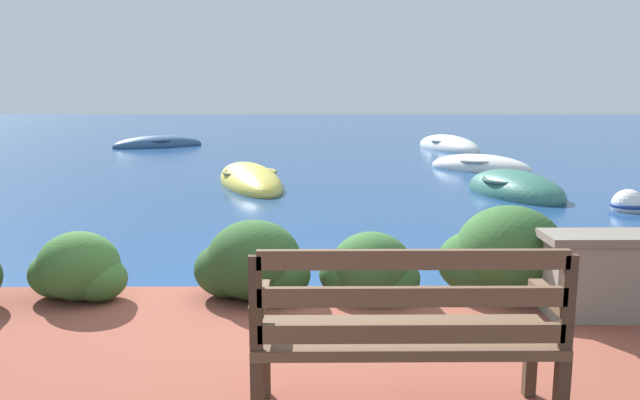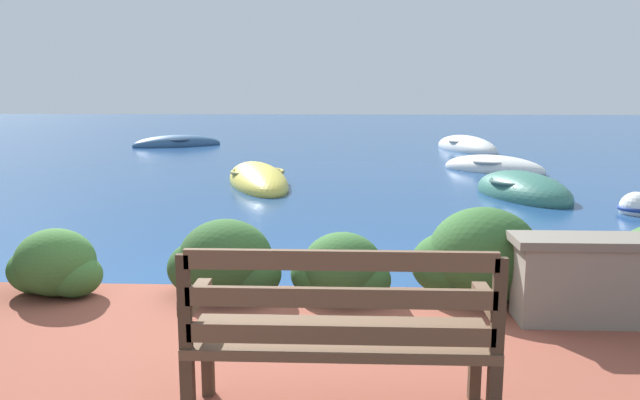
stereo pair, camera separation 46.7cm
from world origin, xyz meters
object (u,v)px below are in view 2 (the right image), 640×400
Objects in this scene: park_bench at (340,331)px; rowboat_outer at (466,148)px; rowboat_distant at (177,144)px; mooring_buoy at (636,208)px; rowboat_far at (494,169)px; rowboat_nearest at (523,193)px; rowboat_mid at (258,181)px.

rowboat_outer is (3.69, 16.26, -0.64)m from park_bench.
mooring_buoy is at bearing 104.06° from rowboat_distant.
rowboat_far reaches higher than mooring_buoy.
park_bench is at bearing -38.97° from rowboat_nearest.
park_bench reaches higher than rowboat_mid.
park_bench is at bearing 174.02° from rowboat_mid.
rowboat_mid is at bearing -122.31° from rowboat_nearest.
rowboat_outer is 9.77m from mooring_buoy.
rowboat_far is at bearing -20.36° from rowboat_outer.
rowboat_nearest is at bearing -20.88° from rowboat_outer.
mooring_buoy is at bearing 139.35° from rowboat_far.
park_bench is 11.88m from rowboat_far.
rowboat_far is (0.29, 3.40, -0.01)m from rowboat_nearest.
rowboat_nearest is 0.76× the size of rowboat_outer.
park_bench reaches higher than rowboat_nearest.
rowboat_mid reaches higher than rowboat_far.
rowboat_outer reaches higher than rowboat_distant.
rowboat_outer is 1.13× the size of rowboat_distant.
park_bench is 7.88m from mooring_buoy.
rowboat_mid is (-4.81, 1.25, -0.01)m from rowboat_nearest.
rowboat_outer is 9.20m from rowboat_distant.
rowboat_outer is (5.40, 7.05, 0.01)m from rowboat_mid.
rowboat_nearest is 1.03× the size of rowboat_far.
park_bench is 0.58× the size of rowboat_nearest.
rowboat_distant is at bearing -154.89° from rowboat_nearest.
rowboat_mid is 5.53m from rowboat_far.
park_bench is at bearing 111.05° from rowboat_far.
rowboat_mid reaches higher than mooring_buoy.
rowboat_far is at bearing 157.50° from rowboat_nearest.
rowboat_nearest is 8.32m from rowboat_outer.
rowboat_nearest reaches higher than rowboat_distant.
rowboat_far is 4.67× the size of mooring_buoy.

